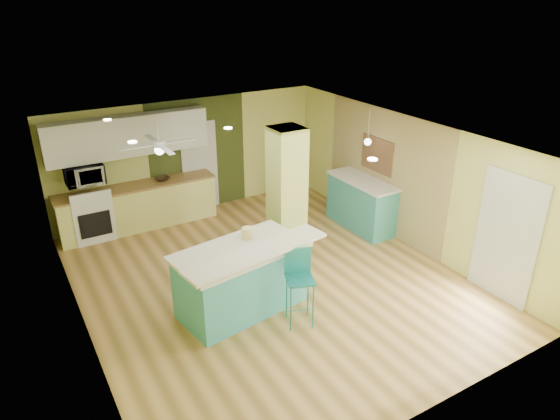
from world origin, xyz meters
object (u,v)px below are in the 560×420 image
object	(u,v)px
peninsula	(242,278)
side_counter	(362,203)
bar_stool	(299,275)
canister	(247,233)
fruit_bowl	(162,179)

from	to	relation	value
peninsula	side_counter	bearing A→B (deg)	12.85
bar_stool	side_counter	bearing A→B (deg)	56.32
side_counter	canister	xyz separation A→B (m)	(-3.22, -1.09, 0.62)
peninsula	side_counter	xyz separation A→B (m)	(3.48, 1.38, -0.03)
peninsula	canister	world-z (taller)	canister
fruit_bowl	canister	xyz separation A→B (m)	(0.23, -3.44, 0.17)
bar_stool	fruit_bowl	size ratio (longest dim) A/B	4.01
side_counter	canister	distance (m)	3.46
peninsula	fruit_bowl	distance (m)	3.75
bar_stool	side_counter	size ratio (longest dim) A/B	0.72
bar_stool	canister	size ratio (longest dim) A/B	6.57
fruit_bowl	canister	distance (m)	3.45
fruit_bowl	peninsula	bearing A→B (deg)	-90.47
fruit_bowl	bar_stool	bearing A→B (deg)	-82.64
bar_stool	side_counter	xyz separation A→B (m)	(2.88, 2.06, -0.26)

